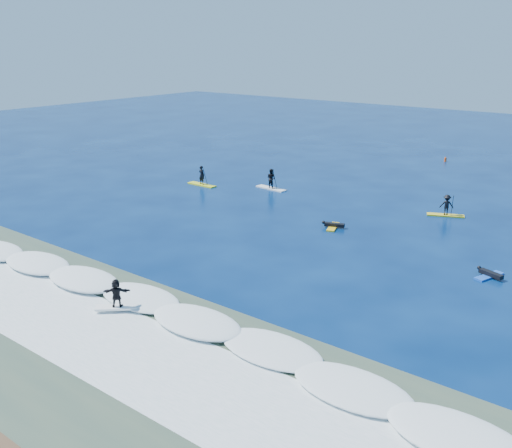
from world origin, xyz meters
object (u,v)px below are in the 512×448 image
Objects in this scene: sup_paddler_left at (202,178)px; marker_buoy at (445,159)px; sup_paddler_right at (446,206)px; prone_paddler_near at (333,226)px; prone_paddler_far at (489,275)px; wave_surfer at (117,295)px; sup_paddler_center at (271,180)px.

marker_buoy is (13.34, 23.21, -0.37)m from sup_paddler_left.
sup_paddler_right reaches higher than prone_paddler_near.
prone_paddler_far is (26.35, -5.49, -0.49)m from sup_paddler_left.
wave_surfer is at bearing -89.57° from marker_buoy.
sup_paddler_center reaches higher than prone_paddler_far.
sup_paddler_right is 1.33× the size of prone_paddler_far.
sup_paddler_right is 1.30× the size of prone_paddler_near.
sup_paddler_left is at bearing 167.87° from sup_paddler_right.
sup_paddler_left reaches higher than marker_buoy.
prone_paddler_far is at bearing -65.62° from marker_buoy.
sup_paddler_left is 4.88× the size of marker_buoy.
sup_paddler_center is 11.36m from prone_paddler_near.
prone_paddler_near reaches higher than prone_paddler_far.
sup_paddler_left is 20.81m from sup_paddler_right.
sup_paddler_center is 24.54m from wave_surfer.
prone_paddler_far is (11.05, -2.23, -0.00)m from prone_paddler_near.
sup_paddler_left is 1.52× the size of wave_surfer.
wave_surfer is at bearing -66.01° from sup_paddler_center.
prone_paddler_near is 1.07× the size of wave_surfer.
wave_surfer is at bearing -55.04° from sup_paddler_left.
prone_paddler_near is 3.44× the size of marker_buoy.
marker_buoy is at bearing 43.59° from prone_paddler_far.
prone_paddler_near is at bearing 42.74° from wave_surfer.
sup_paddler_right is (20.39, 4.13, 0.09)m from sup_paddler_left.
marker_buoy is at bearing 48.57° from wave_surfer.
wave_surfer is 3.21× the size of marker_buoy.
sup_paddler_center is 1.56× the size of wave_surfer.
wave_surfer is (-6.73, -24.63, 0.12)m from sup_paddler_right.
sup_paddler_center is at bearing 26.75° from sup_paddler_left.
prone_paddler_near is 17.33m from wave_surfer.
marker_buoy is at bearing 61.40° from sup_paddler_left.
sup_paddler_right is 25.54m from wave_surfer.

